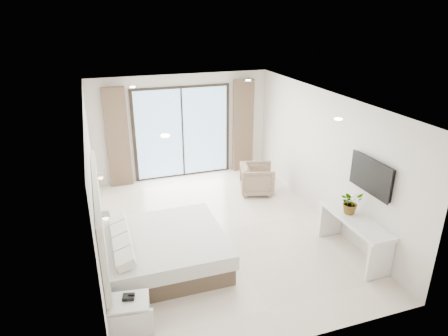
{
  "coord_description": "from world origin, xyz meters",
  "views": [
    {
      "loc": [
        -2.16,
        -6.73,
        4.22
      ],
      "look_at": [
        0.25,
        0.4,
        1.19
      ],
      "focal_mm": 32.0,
      "sensor_mm": 36.0,
      "label": 1
    }
  ],
  "objects_px": {
    "bed": "(163,250)",
    "armchair": "(257,178)",
    "nightstand": "(130,315)",
    "console_desk": "(354,228)"
  },
  "relations": [
    {
      "from": "bed",
      "to": "nightstand",
      "type": "distance_m",
      "value": 1.55
    },
    {
      "from": "nightstand",
      "to": "console_desk",
      "type": "bearing_deg",
      "value": 16.41
    },
    {
      "from": "bed",
      "to": "console_desk",
      "type": "bearing_deg",
      "value": -13.47
    },
    {
      "from": "bed",
      "to": "armchair",
      "type": "distance_m",
      "value": 3.5
    },
    {
      "from": "bed",
      "to": "armchair",
      "type": "relative_size",
      "value": 2.62
    },
    {
      "from": "bed",
      "to": "armchair",
      "type": "height_order",
      "value": "armchair"
    },
    {
      "from": "console_desk",
      "to": "armchair",
      "type": "relative_size",
      "value": 2.06
    },
    {
      "from": "bed",
      "to": "armchair",
      "type": "bearing_deg",
      "value": 39.18
    },
    {
      "from": "nightstand",
      "to": "bed",
      "type": "bearing_deg",
      "value": 70.54
    },
    {
      "from": "console_desk",
      "to": "armchair",
      "type": "distance_m",
      "value": 3.07
    }
  ]
}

